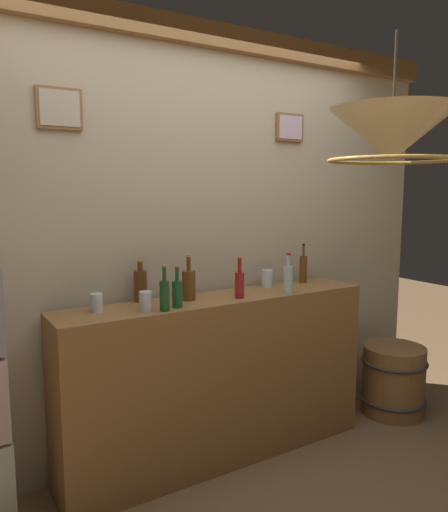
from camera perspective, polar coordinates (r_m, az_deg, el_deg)
name	(u,v)px	position (r m, az deg, el deg)	size (l,w,h in m)	color
panelled_rear_partition	(198,229)	(3.05, -3.05, 3.11)	(3.73, 0.15, 2.59)	#BCAD8E
bar_shelf_unit	(220,379)	(3.03, -0.51, -14.01)	(1.93, 0.36, 0.99)	olive
liquor_bottle_port	(140,285)	(2.80, -9.65, -3.32)	(0.07, 0.07, 0.24)	#5D3515
liquor_bottle_sherry	(189,284)	(2.81, -4.10, -3.29)	(0.08, 0.08, 0.26)	brown
liquor_bottle_vermouth	(303,269)	(3.36, 9.15, -1.44)	(0.05, 0.05, 0.27)	brown
liquor_bottle_mezcal	(165,294)	(2.57, -6.90, -4.42)	(0.05, 0.05, 0.24)	#174B21
liquor_bottle_brandy	(288,279)	(3.00, 7.44, -2.61)	(0.06, 0.06, 0.25)	#A9C5CD
liquor_bottle_scotch	(239,283)	(2.86, 1.81, -3.14)	(0.05, 0.05, 0.25)	maroon
liquor_bottle_whiskey	(177,293)	(2.64, -5.43, -4.27)	(0.06, 0.06, 0.22)	#185124
glass_tumbler_rocks	(146,301)	(2.59, -9.05, -5.19)	(0.07, 0.07, 0.10)	silver
glass_tumbler_highball	(96,303)	(2.63, -14.56, -5.27)	(0.06, 0.06, 0.10)	silver
glass_tumbler_shot	(267,278)	(3.21, 5.02, -2.58)	(0.07, 0.07, 0.11)	silver
pendant_lamp	(392,136)	(2.29, 18.88, 12.97)	(0.54, 0.54, 0.54)	beige
wooden_barrel	(393,380)	(3.88, 19.01, -13.40)	(0.47, 0.47, 0.50)	olive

